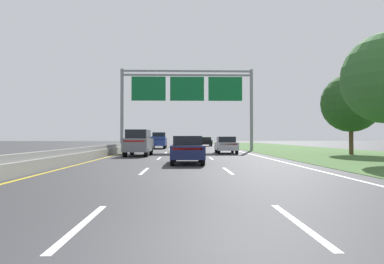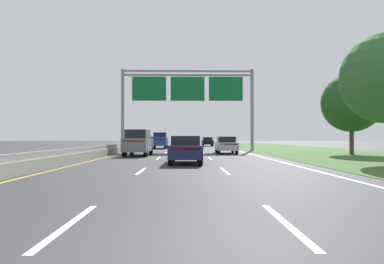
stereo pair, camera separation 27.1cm
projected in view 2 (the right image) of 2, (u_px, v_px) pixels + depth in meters
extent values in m
plane|color=#333335|center=(185.00, 150.00, 39.15)|extent=(220.00, 220.00, 0.00)
cube|color=white|center=(69.00, 224.00, 5.63)|extent=(0.14, 3.00, 0.01)
cube|color=white|center=(141.00, 171.00, 14.62)|extent=(0.14, 3.00, 0.01)
cube|color=white|center=(158.00, 158.00, 23.62)|extent=(0.14, 3.00, 0.01)
cube|color=white|center=(166.00, 153.00, 32.62)|extent=(0.14, 3.00, 0.01)
cube|color=white|center=(170.00, 149.00, 41.62)|extent=(0.14, 3.00, 0.01)
cube|color=white|center=(173.00, 147.00, 50.61)|extent=(0.14, 3.00, 0.01)
cube|color=white|center=(175.00, 146.00, 59.61)|extent=(0.14, 3.00, 0.01)
cube|color=white|center=(177.00, 145.00, 68.61)|extent=(0.14, 3.00, 0.01)
cube|color=white|center=(178.00, 144.00, 77.60)|extent=(0.14, 3.00, 0.01)
cube|color=white|center=(179.00, 143.00, 86.60)|extent=(0.14, 3.00, 0.01)
cube|color=white|center=(286.00, 223.00, 5.69)|extent=(0.14, 3.00, 0.01)
cube|color=white|center=(225.00, 171.00, 14.69)|extent=(0.14, 3.00, 0.01)
cube|color=white|center=(210.00, 158.00, 23.69)|extent=(0.14, 3.00, 0.01)
cube|color=white|center=(203.00, 153.00, 32.68)|extent=(0.14, 3.00, 0.01)
cube|color=white|center=(200.00, 149.00, 41.68)|extent=(0.14, 3.00, 0.01)
cube|color=white|center=(197.00, 147.00, 50.68)|extent=(0.14, 3.00, 0.01)
cube|color=white|center=(196.00, 146.00, 59.68)|extent=(0.14, 3.00, 0.01)
cube|color=white|center=(194.00, 145.00, 68.67)|extent=(0.14, 3.00, 0.01)
cube|color=white|center=(193.00, 144.00, 77.67)|extent=(0.14, 3.00, 0.01)
cube|color=white|center=(193.00, 143.00, 86.67)|extent=(0.14, 3.00, 0.01)
cube|color=white|center=(235.00, 150.00, 39.25)|extent=(0.16, 106.00, 0.01)
cube|color=gold|center=(135.00, 150.00, 39.04)|extent=(0.16, 106.00, 0.01)
cube|color=#3D602D|center=(302.00, 150.00, 39.40)|extent=(14.00, 110.00, 0.02)
cube|color=gray|center=(129.00, 148.00, 39.04)|extent=(0.60, 110.00, 0.55)
cube|color=gray|center=(129.00, 144.00, 39.04)|extent=(0.25, 110.00, 0.30)
cylinder|color=gray|center=(123.00, 110.00, 37.43)|extent=(0.36, 0.36, 9.27)
cylinder|color=gray|center=(252.00, 110.00, 37.69)|extent=(0.36, 0.36, 9.27)
cube|color=gray|center=(188.00, 71.00, 37.64)|extent=(14.70, 0.24, 0.20)
cube|color=gray|center=(188.00, 75.00, 37.63)|extent=(14.70, 0.24, 0.20)
cube|color=#0C602D|center=(149.00, 89.00, 37.34)|extent=(3.83, 0.12, 2.72)
cube|color=#0C602D|center=(188.00, 89.00, 37.42)|extent=(3.83, 0.12, 2.72)
cube|color=#0C602D|center=(226.00, 89.00, 37.50)|extent=(3.83, 0.12, 2.72)
cube|color=navy|center=(160.00, 142.00, 44.98)|extent=(2.05, 5.42, 1.00)
cube|color=black|center=(160.00, 135.00, 45.84)|extent=(1.74, 1.91, 0.78)
cube|color=#B21414|center=(158.00, 140.00, 42.32)|extent=(1.68, 0.09, 0.12)
cube|color=navy|center=(159.00, 137.00, 43.26)|extent=(2.02, 1.96, 0.20)
cylinder|color=black|center=(155.00, 145.00, 46.78)|extent=(0.31, 0.84, 0.84)
cylinder|color=black|center=(167.00, 145.00, 46.82)|extent=(0.31, 0.84, 0.84)
cylinder|color=black|center=(152.00, 146.00, 43.11)|extent=(0.31, 0.84, 0.84)
cylinder|color=black|center=(165.00, 146.00, 43.15)|extent=(0.31, 0.84, 0.84)
cube|color=#B2B5BA|center=(226.00, 146.00, 31.05)|extent=(1.90, 4.43, 0.72)
cube|color=black|center=(226.00, 139.00, 31.01)|extent=(1.61, 2.33, 0.52)
cube|color=#B21414|center=(229.00, 144.00, 28.89)|extent=(1.53, 0.11, 0.12)
cylinder|color=black|center=(216.00, 149.00, 32.54)|extent=(0.23, 0.66, 0.66)
cylinder|color=black|center=(233.00, 149.00, 32.54)|extent=(0.23, 0.66, 0.66)
cylinder|color=black|center=(219.00, 151.00, 29.55)|extent=(0.23, 0.66, 0.66)
cylinder|color=black|center=(237.00, 151.00, 29.55)|extent=(0.23, 0.66, 0.66)
cube|color=#A38438|center=(184.00, 142.00, 55.13)|extent=(1.88, 4.42, 0.72)
cube|color=black|center=(184.00, 139.00, 55.09)|extent=(1.60, 2.32, 0.52)
cube|color=#B21414|center=(184.00, 141.00, 52.97)|extent=(1.53, 0.10, 0.12)
cylinder|color=black|center=(179.00, 144.00, 56.59)|extent=(0.23, 0.66, 0.66)
cylinder|color=black|center=(189.00, 144.00, 56.64)|extent=(0.23, 0.66, 0.66)
cylinder|color=black|center=(179.00, 145.00, 53.60)|extent=(0.23, 0.66, 0.66)
cylinder|color=black|center=(189.00, 145.00, 53.65)|extent=(0.23, 0.66, 0.66)
cube|color=#161E47|center=(186.00, 151.00, 18.99)|extent=(1.85, 4.41, 0.72)
cube|color=black|center=(186.00, 141.00, 18.95)|extent=(1.58, 2.31, 0.52)
cube|color=#B21414|center=(185.00, 149.00, 16.84)|extent=(1.53, 0.09, 0.12)
cylinder|color=black|center=(173.00, 156.00, 20.47)|extent=(0.22, 0.66, 0.66)
cylinder|color=black|center=(199.00, 156.00, 20.49)|extent=(0.22, 0.66, 0.66)
cylinder|color=black|center=(170.00, 159.00, 17.48)|extent=(0.22, 0.66, 0.66)
cylinder|color=black|center=(201.00, 159.00, 17.50)|extent=(0.22, 0.66, 0.66)
cube|color=slate|center=(138.00, 145.00, 26.98)|extent=(1.98, 4.73, 1.05)
cube|color=black|center=(138.00, 134.00, 26.85)|extent=(1.69, 3.03, 0.68)
cube|color=#B21414|center=(133.00, 141.00, 24.68)|extent=(1.60, 0.11, 0.12)
cylinder|color=black|center=(132.00, 150.00, 28.57)|extent=(0.27, 0.76, 0.76)
cylinder|color=black|center=(151.00, 150.00, 28.57)|extent=(0.27, 0.76, 0.76)
cylinder|color=black|center=(124.00, 152.00, 25.37)|extent=(0.27, 0.76, 0.76)
cylinder|color=black|center=(146.00, 152.00, 25.37)|extent=(0.27, 0.76, 0.76)
cube|color=black|center=(207.00, 142.00, 57.48)|extent=(1.89, 4.43, 0.72)
cube|color=black|center=(207.00, 139.00, 57.44)|extent=(1.60, 2.33, 0.52)
cube|color=#B21414|center=(208.00, 141.00, 55.33)|extent=(1.53, 0.10, 0.12)
cylinder|color=black|center=(202.00, 144.00, 58.95)|extent=(0.23, 0.66, 0.66)
cylinder|color=black|center=(211.00, 144.00, 59.00)|extent=(0.23, 0.66, 0.66)
cylinder|color=black|center=(203.00, 144.00, 55.96)|extent=(0.23, 0.66, 0.66)
cylinder|color=black|center=(213.00, 144.00, 56.01)|extent=(0.23, 0.66, 0.66)
cylinder|color=#4C3823|center=(352.00, 140.00, 28.63)|extent=(0.36, 0.36, 2.47)
sphere|color=#234C1E|center=(351.00, 103.00, 28.69)|extent=(5.05, 5.05, 5.05)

